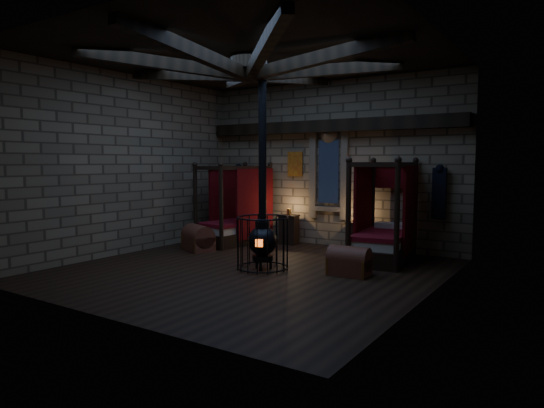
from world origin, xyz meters
The scene contains 8 objects.
room centered at (0.00, 0.09, 3.74)m, with size 7.02×7.02×4.29m.
bed_left centered at (-2.21, 2.44, 0.51)m, with size 1.24×2.06×2.05m.
bed_right centered at (1.88, 2.42, 0.53)m, with size 1.33×2.18×2.15m.
trunk_left centered at (-2.33, 1.08, 0.28)m, with size 1.01×0.86×0.64m.
trunk_right centered at (1.82, 0.72, 0.25)m, with size 0.80×0.53×0.57m.
nightstand_left centered at (-0.97, 3.10, 0.39)m, with size 0.55×0.53×0.93m.
nightstand_right centered at (0.91, 3.14, 0.36)m, with size 0.49×0.47×0.77m.
stove centered at (0.16, 0.22, 0.64)m, with size 1.04×1.04×4.05m.
Camera 1 is at (5.58, -7.70, 2.15)m, focal length 32.00 mm.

